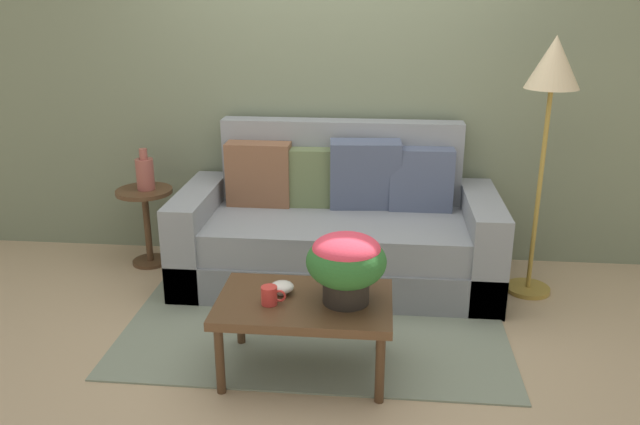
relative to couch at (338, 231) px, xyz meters
name	(u,v)px	position (x,y,z in m)	size (l,w,h in m)	color
ground_plane	(317,320)	(-0.08, -0.64, -0.35)	(14.00, 14.00, 0.00)	tan
wall_back	(333,80)	(-0.08, 0.49, 0.96)	(6.40, 0.12, 2.62)	slate
area_rug	(317,316)	(-0.08, -0.60, -0.34)	(2.26, 1.62, 0.01)	gray
couch	(338,231)	(0.00, 0.00, 0.00)	(2.14, 0.94, 1.06)	slate
coffee_table	(304,308)	(-0.08, -1.19, 0.02)	(0.90, 0.58, 0.42)	#442D1B
side_table	(146,213)	(-1.40, 0.11, 0.05)	(0.40, 0.40, 0.57)	#4C331E
floor_lamp	(552,84)	(1.30, -0.10, 1.04)	(0.33, 0.33, 1.67)	olive
potted_plant	(346,261)	(0.13, -1.19, 0.29)	(0.40, 0.40, 0.36)	black
coffee_mug	(270,295)	(-0.25, -1.26, 0.12)	(0.13, 0.08, 0.10)	red
snack_bowl	(282,287)	(-0.21, -1.13, 0.11)	(0.13, 0.13, 0.07)	silver
table_vase	(145,173)	(-1.38, 0.12, 0.35)	(0.13, 0.13, 0.30)	#934C42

